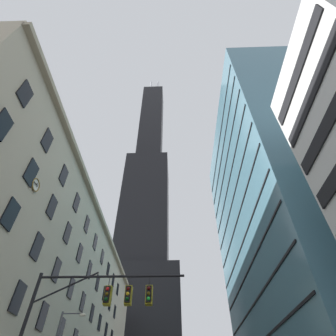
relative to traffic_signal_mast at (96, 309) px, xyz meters
name	(u,v)px	position (x,y,z in m)	size (l,w,h in m)	color
station_building	(27,304)	(-15.90, 22.08, 6.86)	(17.23, 62.38, 25.72)	#BCAF93
dark_skyscraper	(144,236)	(-8.30, 79.88, 49.29)	(28.31, 28.31, 183.36)	black
glass_office_midrise	(285,218)	(22.35, 20.55, 18.90)	(16.06, 34.67, 49.75)	teal
traffic_signal_mast	(96,309)	(0.00, 0.00, 0.00)	(8.99, 0.63, 7.92)	black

